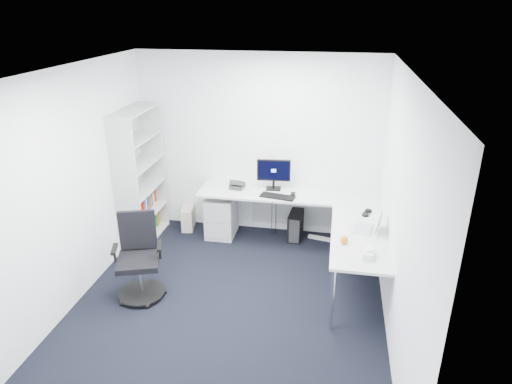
% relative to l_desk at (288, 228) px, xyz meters
% --- Properties ---
extents(ground, '(4.20, 4.20, 0.00)m').
position_rel_l_desk_xyz_m(ground, '(-0.55, -1.40, -0.39)').
color(ground, black).
extents(ceiling, '(4.20, 4.20, 0.00)m').
position_rel_l_desk_xyz_m(ceiling, '(-0.55, -1.40, 2.31)').
color(ceiling, white).
extents(wall_back, '(3.60, 0.02, 2.70)m').
position_rel_l_desk_xyz_m(wall_back, '(-0.55, 0.70, 0.96)').
color(wall_back, white).
rests_on(wall_back, ground).
extents(wall_front, '(3.60, 0.02, 2.70)m').
position_rel_l_desk_xyz_m(wall_front, '(-0.55, -3.50, 0.96)').
color(wall_front, white).
rests_on(wall_front, ground).
extents(wall_left, '(0.02, 4.20, 2.70)m').
position_rel_l_desk_xyz_m(wall_left, '(-2.35, -1.40, 0.96)').
color(wall_left, white).
rests_on(wall_left, ground).
extents(wall_right, '(0.02, 4.20, 2.70)m').
position_rel_l_desk_xyz_m(wall_right, '(1.25, -1.40, 0.96)').
color(wall_right, white).
rests_on(wall_right, ground).
extents(l_desk, '(2.69, 1.51, 0.78)m').
position_rel_l_desk_xyz_m(l_desk, '(0.00, 0.00, 0.00)').
color(l_desk, silver).
rests_on(l_desk, ground).
extents(drawer_pedestal, '(0.41, 0.52, 0.63)m').
position_rel_l_desk_xyz_m(drawer_pedestal, '(-1.06, 0.37, -0.08)').
color(drawer_pedestal, silver).
rests_on(drawer_pedestal, ground).
extents(bookshelf, '(0.38, 0.99, 1.98)m').
position_rel_l_desk_xyz_m(bookshelf, '(-2.17, 0.05, 0.60)').
color(bookshelf, '#B0B3B3').
rests_on(bookshelf, ground).
extents(task_chair, '(0.74, 0.74, 1.04)m').
position_rel_l_desk_xyz_m(task_chair, '(-1.63, -1.37, 0.13)').
color(task_chair, black).
rests_on(task_chair, ground).
extents(black_pc_tower, '(0.22, 0.43, 0.41)m').
position_rel_l_desk_xyz_m(black_pc_tower, '(0.06, 0.46, -0.19)').
color(black_pc_tower, black).
rests_on(black_pc_tower, ground).
extents(beige_pc_tower, '(0.23, 0.40, 0.35)m').
position_rel_l_desk_xyz_m(beige_pc_tower, '(-1.64, 0.49, -0.22)').
color(beige_pc_tower, '#BDB1A0').
rests_on(beige_pc_tower, ground).
extents(power_strip, '(0.36, 0.13, 0.04)m').
position_rel_l_desk_xyz_m(power_strip, '(0.43, 0.47, -0.37)').
color(power_strip, silver).
rests_on(power_strip, ground).
extents(monitor, '(0.50, 0.20, 0.47)m').
position_rel_l_desk_xyz_m(monitor, '(-0.28, 0.43, 0.63)').
color(monitor, black).
rests_on(monitor, l_desk).
extents(black_keyboard, '(0.51, 0.26, 0.02)m').
position_rel_l_desk_xyz_m(black_keyboard, '(-0.18, 0.14, 0.40)').
color(black_keyboard, black).
rests_on(black_keyboard, l_desk).
extents(mouse, '(0.07, 0.11, 0.03)m').
position_rel_l_desk_xyz_m(mouse, '(0.02, 0.25, 0.41)').
color(mouse, black).
rests_on(mouse, l_desk).
extents(desk_phone, '(0.21, 0.21, 0.13)m').
position_rel_l_desk_xyz_m(desk_phone, '(-0.81, 0.37, 0.46)').
color(desk_phone, '#27272A').
rests_on(desk_phone, l_desk).
extents(laptop, '(0.36, 0.35, 0.22)m').
position_rel_l_desk_xyz_m(laptop, '(0.96, -0.65, 0.50)').
color(laptop, silver).
rests_on(laptop, l_desk).
extents(white_keyboard, '(0.14, 0.40, 0.01)m').
position_rel_l_desk_xyz_m(white_keyboard, '(0.74, -0.68, 0.40)').
color(white_keyboard, silver).
rests_on(white_keyboard, l_desk).
extents(headphones, '(0.19, 0.23, 0.05)m').
position_rel_l_desk_xyz_m(headphones, '(1.03, -0.19, 0.42)').
color(headphones, black).
rests_on(headphones, l_desk).
extents(orange_fruit, '(0.09, 0.09, 0.09)m').
position_rel_l_desk_xyz_m(orange_fruit, '(0.74, -1.04, 0.44)').
color(orange_fruit, orange).
rests_on(orange_fruit, l_desk).
extents(tissue_box, '(0.13, 0.22, 0.07)m').
position_rel_l_desk_xyz_m(tissue_box, '(0.99, -1.29, 0.43)').
color(tissue_box, silver).
rests_on(tissue_box, l_desk).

